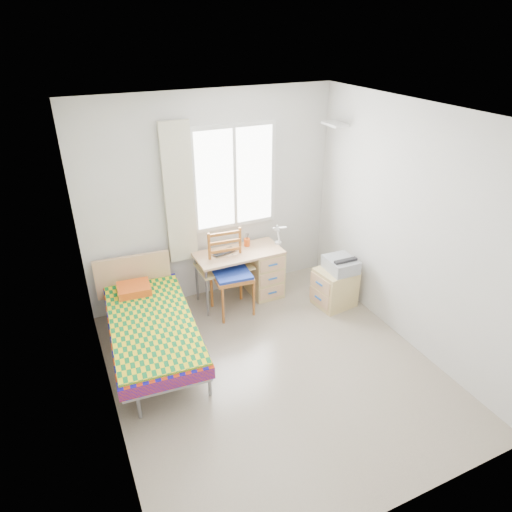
{
  "coord_description": "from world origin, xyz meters",
  "views": [
    {
      "loc": [
        -1.72,
        -3.28,
        3.28
      ],
      "look_at": [
        0.05,
        0.55,
        1.08
      ],
      "focal_mm": 32.0,
      "sensor_mm": 36.0,
      "label": 1
    }
  ],
  "objects_px": {
    "desk": "(259,269)",
    "printer": "(341,264)",
    "bed": "(150,322)",
    "cabinet": "(335,287)",
    "chair": "(231,268)"
  },
  "relations": [
    {
      "from": "chair",
      "to": "cabinet",
      "type": "relative_size",
      "value": 2.04
    },
    {
      "from": "bed",
      "to": "printer",
      "type": "distance_m",
      "value": 2.39
    },
    {
      "from": "bed",
      "to": "chair",
      "type": "bearing_deg",
      "value": 25.49
    },
    {
      "from": "desk",
      "to": "cabinet",
      "type": "bearing_deg",
      "value": -40.25
    },
    {
      "from": "cabinet",
      "to": "printer",
      "type": "xyz_separation_m",
      "value": [
        0.05,
        -0.02,
        0.34
      ]
    },
    {
      "from": "bed",
      "to": "cabinet",
      "type": "bearing_deg",
      "value": 3.53
    },
    {
      "from": "cabinet",
      "to": "printer",
      "type": "distance_m",
      "value": 0.34
    },
    {
      "from": "bed",
      "to": "printer",
      "type": "bearing_deg",
      "value": 3.1
    },
    {
      "from": "cabinet",
      "to": "bed",
      "type": "bearing_deg",
      "value": 172.25
    },
    {
      "from": "bed",
      "to": "desk",
      "type": "bearing_deg",
      "value": 25.28
    },
    {
      "from": "printer",
      "to": "desk",
      "type": "bearing_deg",
      "value": 142.5
    },
    {
      "from": "desk",
      "to": "chair",
      "type": "bearing_deg",
      "value": -160.22
    },
    {
      "from": "bed",
      "to": "cabinet",
      "type": "xyz_separation_m",
      "value": [
        2.33,
        -0.04,
        -0.14
      ]
    },
    {
      "from": "desk",
      "to": "printer",
      "type": "bearing_deg",
      "value": -39.38
    },
    {
      "from": "chair",
      "to": "cabinet",
      "type": "height_order",
      "value": "chair"
    }
  ]
}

